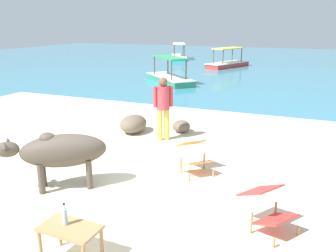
{
  "coord_description": "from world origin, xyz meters",
  "views": [
    {
      "loc": [
        2.82,
        -4.62,
        2.97
      ],
      "look_at": [
        -0.36,
        3.0,
        0.55
      ],
      "focal_mm": 37.95,
      "sensor_mm": 36.0,
      "label": 1
    }
  ],
  "objects_px": {
    "deck_chair_far": "(194,154)",
    "low_bench_table": "(70,233)",
    "deck_chair_near": "(267,206)",
    "boat_green": "(170,77)",
    "boat_red": "(227,63)",
    "boat_teal": "(179,56)",
    "cow": "(61,151)",
    "bottle": "(65,216)",
    "person_standing": "(163,104)"
  },
  "relations": [
    {
      "from": "cow",
      "to": "deck_chair_far",
      "type": "relative_size",
      "value": 1.92
    },
    {
      "from": "cow",
      "to": "boat_green",
      "type": "distance_m",
      "value": 12.12
    },
    {
      "from": "bottle",
      "to": "boat_red",
      "type": "distance_m",
      "value": 21.14
    },
    {
      "from": "person_standing",
      "to": "boat_teal",
      "type": "xyz_separation_m",
      "value": [
        -7.11,
        19.67,
        -0.7
      ]
    },
    {
      "from": "bottle",
      "to": "boat_red",
      "type": "relative_size",
      "value": 0.08
    },
    {
      "from": "cow",
      "to": "boat_green",
      "type": "bearing_deg",
      "value": -113.07
    },
    {
      "from": "person_standing",
      "to": "boat_green",
      "type": "xyz_separation_m",
      "value": [
        -3.36,
        8.56,
        -0.7
      ]
    },
    {
      "from": "cow",
      "to": "boat_green",
      "type": "relative_size",
      "value": 0.51
    },
    {
      "from": "boat_teal",
      "to": "deck_chair_far",
      "type": "bearing_deg",
      "value": 178.96
    },
    {
      "from": "boat_teal",
      "to": "boat_red",
      "type": "distance_m",
      "value": 6.1
    },
    {
      "from": "deck_chair_far",
      "to": "person_standing",
      "type": "bearing_deg",
      "value": 176.52
    },
    {
      "from": "boat_teal",
      "to": "cow",
      "type": "bearing_deg",
      "value": 173.11
    },
    {
      "from": "bottle",
      "to": "boat_red",
      "type": "xyz_separation_m",
      "value": [
        -2.94,
        20.93,
        -0.34
      ]
    },
    {
      "from": "bottle",
      "to": "deck_chair_far",
      "type": "height_order",
      "value": "bottle"
    },
    {
      "from": "deck_chair_near",
      "to": "person_standing",
      "type": "height_order",
      "value": "person_standing"
    },
    {
      "from": "deck_chair_near",
      "to": "person_standing",
      "type": "distance_m",
      "value": 4.45
    },
    {
      "from": "deck_chair_near",
      "to": "deck_chair_far",
      "type": "relative_size",
      "value": 1.01
    },
    {
      "from": "boat_green",
      "to": "deck_chair_near",
      "type": "bearing_deg",
      "value": 161.97
    },
    {
      "from": "deck_chair_near",
      "to": "bottle",
      "type": "bearing_deg",
      "value": -111.32
    },
    {
      "from": "low_bench_table",
      "to": "bottle",
      "type": "distance_m",
      "value": 0.22
    },
    {
      "from": "boat_red",
      "to": "deck_chair_far",
      "type": "bearing_deg",
      "value": -146.79
    },
    {
      "from": "low_bench_table",
      "to": "boat_red",
      "type": "xyz_separation_m",
      "value": [
        -3.02,
        20.96,
        -0.14
      ]
    },
    {
      "from": "deck_chair_far",
      "to": "person_standing",
      "type": "distance_m",
      "value": 2.22
    },
    {
      "from": "cow",
      "to": "low_bench_table",
      "type": "height_order",
      "value": "cow"
    },
    {
      "from": "low_bench_table",
      "to": "bottle",
      "type": "height_order",
      "value": "bottle"
    },
    {
      "from": "deck_chair_far",
      "to": "boat_teal",
      "type": "height_order",
      "value": "boat_teal"
    },
    {
      "from": "boat_red",
      "to": "cow",
      "type": "bearing_deg",
      "value": -153.47
    },
    {
      "from": "boat_green",
      "to": "boat_red",
      "type": "bearing_deg",
      "value": -55.36
    },
    {
      "from": "low_bench_table",
      "to": "cow",
      "type": "bearing_deg",
      "value": 132.69
    },
    {
      "from": "low_bench_table",
      "to": "boat_red",
      "type": "relative_size",
      "value": 0.2
    },
    {
      "from": "low_bench_table",
      "to": "deck_chair_far",
      "type": "height_order",
      "value": "deck_chair_far"
    },
    {
      "from": "low_bench_table",
      "to": "boat_green",
      "type": "relative_size",
      "value": 0.22
    },
    {
      "from": "boat_teal",
      "to": "deck_chair_near",
      "type": "bearing_deg",
      "value": -178.86
    },
    {
      "from": "bottle",
      "to": "deck_chair_near",
      "type": "bearing_deg",
      "value": 35.82
    },
    {
      "from": "boat_red",
      "to": "boat_teal",
      "type": "bearing_deg",
      "value": 75.69
    },
    {
      "from": "person_standing",
      "to": "boat_teal",
      "type": "height_order",
      "value": "person_standing"
    },
    {
      "from": "boat_green",
      "to": "boat_teal",
      "type": "bearing_deg",
      "value": -27.85
    },
    {
      "from": "deck_chair_far",
      "to": "boat_red",
      "type": "relative_size",
      "value": 0.24
    },
    {
      "from": "deck_chair_near",
      "to": "boat_green",
      "type": "height_order",
      "value": "boat_green"
    },
    {
      "from": "bottle",
      "to": "boat_green",
      "type": "height_order",
      "value": "boat_green"
    },
    {
      "from": "deck_chair_far",
      "to": "boat_red",
      "type": "bearing_deg",
      "value": 147.8
    },
    {
      "from": "low_bench_table",
      "to": "boat_teal",
      "type": "height_order",
      "value": "boat_teal"
    },
    {
      "from": "person_standing",
      "to": "boat_teal",
      "type": "distance_m",
      "value": 20.93
    },
    {
      "from": "person_standing",
      "to": "boat_red",
      "type": "relative_size",
      "value": 0.42
    },
    {
      "from": "low_bench_table",
      "to": "deck_chair_far",
      "type": "xyz_separation_m",
      "value": [
        0.54,
        3.25,
        -0.01
      ]
    },
    {
      "from": "boat_red",
      "to": "low_bench_table",
      "type": "bearing_deg",
      "value": -149.97
    },
    {
      "from": "deck_chair_far",
      "to": "low_bench_table",
      "type": "bearing_deg",
      "value": -53.1
    },
    {
      "from": "boat_teal",
      "to": "boat_red",
      "type": "xyz_separation_m",
      "value": [
        4.93,
        -3.6,
        0.0
      ]
    },
    {
      "from": "bottle",
      "to": "deck_chair_far",
      "type": "relative_size",
      "value": 0.32
    },
    {
      "from": "cow",
      "to": "low_bench_table",
      "type": "xyz_separation_m",
      "value": [
        1.43,
        -1.64,
        -0.32
      ]
    }
  ]
}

